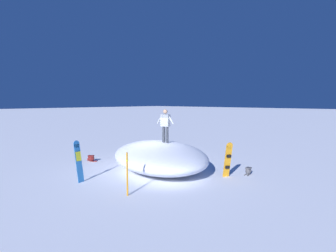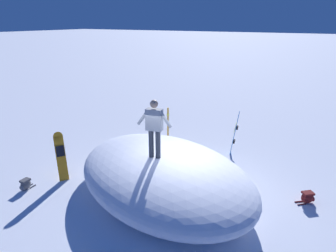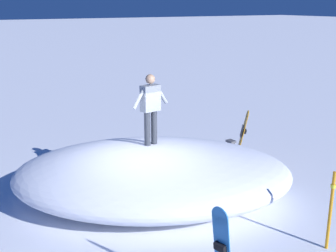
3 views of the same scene
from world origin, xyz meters
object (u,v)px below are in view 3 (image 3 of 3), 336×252
snowboarder_standing (150,105)px  backpack_far (231,145)px  snowboard_secondary_upright (242,136)px  trail_marker_pole (331,209)px

snowboarder_standing → backpack_far: bearing=114.0°
snowboard_secondary_upright → backpack_far: (-1.06, 0.44, -0.64)m
backpack_far → snowboarder_standing: bearing=-66.0°
snowboarder_standing → backpack_far: (-1.61, 3.62, -2.02)m
backpack_far → trail_marker_pole: (5.37, -1.90, 0.64)m
snowboarder_standing → snowboard_secondary_upright: (-0.55, 3.18, -1.39)m
snowboard_secondary_upright → trail_marker_pole: bearing=-18.7°
snowboarder_standing → snowboard_secondary_upright: 3.51m
snowboarder_standing → snowboard_secondary_upright: size_ratio=1.05×
backpack_far → trail_marker_pole: bearing=-19.5°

